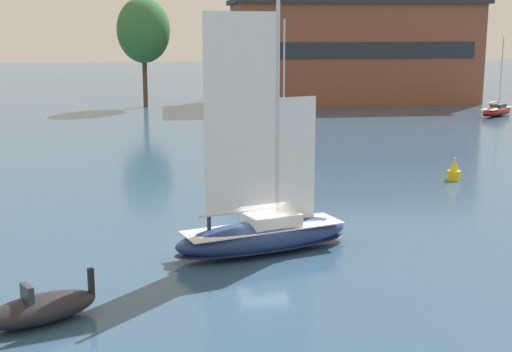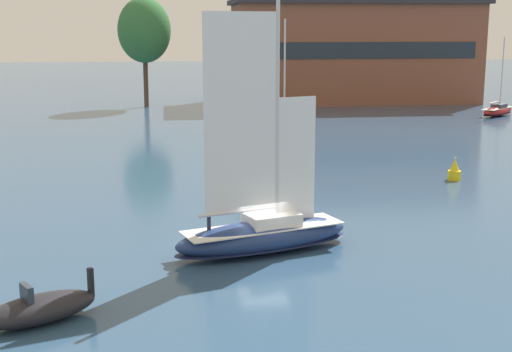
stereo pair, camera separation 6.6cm
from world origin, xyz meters
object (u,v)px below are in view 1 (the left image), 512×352
object	(u,v)px
tree_shore_left	(143,30)
sailboat_main	(264,232)
tree_shore_center	(252,39)
motor_tender	(40,309)
sailboat_moored_mid_channel	(497,110)
channel_buoy	(454,171)
sailboat_moored_far_slip	(283,131)

from	to	relation	value
tree_shore_left	sailboat_main	distance (m)	69.20
sailboat_main	tree_shore_center	bearing A→B (deg)	83.43
tree_shore_left	motor_tender	distance (m)	76.59
sailboat_main	sailboat_moored_mid_channel	size ratio (longest dim) A/B	1.33
tree_shore_left	tree_shore_center	world-z (taller)	tree_shore_left
tree_shore_center	channel_buoy	bearing A→B (deg)	-80.23
sailboat_moored_far_slip	channel_buoy	world-z (taller)	sailboat_moored_far_slip
tree_shore_left	sailboat_moored_far_slip	xyz separation A→B (m)	(14.56, -31.81, -9.89)
tree_shore_center	sailboat_main	bearing A→B (deg)	-96.57
motor_tender	channel_buoy	size ratio (longest dim) A/B	2.77
sailboat_moored_far_slip	sailboat_moored_mid_channel	bearing A→B (deg)	27.19
sailboat_main	motor_tender	bearing A→B (deg)	-141.89
channel_buoy	sailboat_main	bearing A→B (deg)	-137.26
sailboat_moored_far_slip	motor_tender	world-z (taller)	sailboat_moored_far_slip
tree_shore_center	motor_tender	size ratio (longest dim) A/B	2.80
tree_shore_left	tree_shore_center	bearing A→B (deg)	-4.78
sailboat_main	sailboat_moored_mid_channel	xyz separation A→B (m)	(37.59, 51.99, -0.38)
sailboat_moored_far_slip	channel_buoy	distance (m)	23.05
tree_shore_center	channel_buoy	xyz separation A→B (m)	(8.88, -51.53, -8.86)
sailboat_moored_mid_channel	sailboat_moored_far_slip	xyz separation A→B (m)	(-30.53, -15.68, 0.14)
sailboat_moored_mid_channel	motor_tender	size ratio (longest dim) A/B	2.04
tree_shore_left	sailboat_moored_mid_channel	bearing A→B (deg)	-19.69
sailboat_moored_mid_channel	sailboat_main	bearing A→B (deg)	-125.87
tree_shore_center	sailboat_main	xyz separation A→B (m)	(-7.69, -66.85, -8.50)
tree_shore_left	sailboat_main	bearing A→B (deg)	-83.72
tree_shore_center	channel_buoy	size ratio (longest dim) A/B	7.75
sailboat_moored_far_slip	tree_shore_center	bearing A→B (deg)	88.81
sailboat_moored_mid_channel	channel_buoy	size ratio (longest dim) A/B	5.64
sailboat_moored_mid_channel	motor_tender	world-z (taller)	sailboat_moored_mid_channel
sailboat_moored_mid_channel	channel_buoy	distance (m)	42.27
sailboat_moored_mid_channel	channel_buoy	bearing A→B (deg)	-119.82
sailboat_moored_far_slip	channel_buoy	xyz separation A→B (m)	(9.51, -20.99, -0.13)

